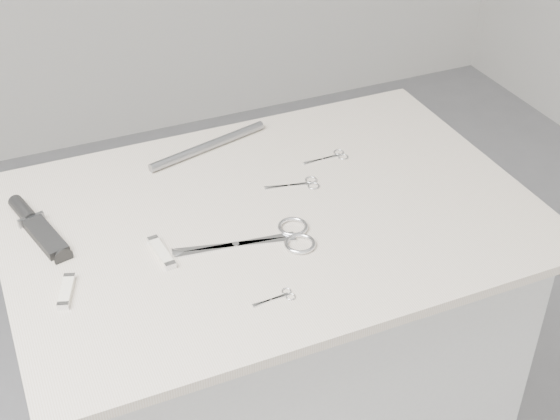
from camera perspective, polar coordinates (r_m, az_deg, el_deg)
name	(u,v)px	position (r m, az deg, el deg)	size (l,w,h in m)	color
plinth	(272,381)	(1.80, -0.58, -12.37)	(0.90, 0.60, 0.90)	silver
display_board	(271,216)	(1.49, -0.68, -0.45)	(1.00, 0.70, 0.02)	beige
large_shears	(275,239)	(1.41, -0.37, -2.11)	(0.26, 0.11, 0.01)	silver
embroidery_scissors_a	(332,157)	(1.66, 3.82, 3.90)	(0.10, 0.04, 0.00)	silver
embroidery_scissors_b	(301,184)	(1.56, 1.57, 1.90)	(0.11, 0.05, 0.00)	silver
tiny_scissors	(279,297)	(1.30, -0.09, -6.41)	(0.07, 0.03, 0.00)	silver
sheathed_knife	(35,225)	(1.51, -17.47, -1.02)	(0.08, 0.21, 0.03)	black
pocket_knife_a	(162,252)	(1.40, -8.66, -3.08)	(0.03, 0.10, 0.01)	white
pocket_knife_b	(66,291)	(1.35, -15.35, -5.76)	(0.04, 0.08, 0.01)	white
metal_rail	(208,146)	(1.68, -5.27, 4.70)	(0.02, 0.02, 0.29)	gray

